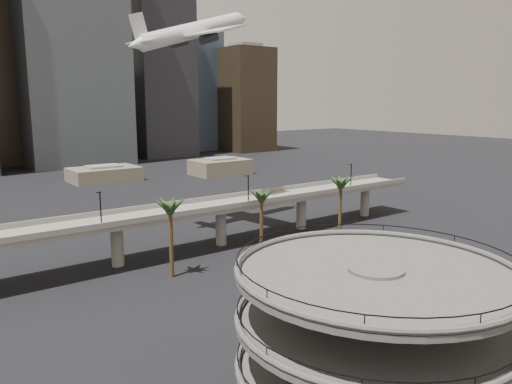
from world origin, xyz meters
TOP-DOWN VIEW (x-y plane):
  - ground at (0.00, 0.00)m, footprint 700.00×700.00m
  - parking_ramp at (-13.00, -4.00)m, footprint 22.20×22.20m
  - overpass at (0.00, 55.00)m, footprint 130.00×9.30m
  - palm_trees at (14.02, 44.65)m, footprint 42.40×10.40m
  - low_buildings at (6.89, 142.30)m, footprint 135.00×27.50m
  - skyline at (15.11, 217.08)m, footprint 269.00×86.00m
  - airborne_jet at (13.46, 68.95)m, footprint 32.77×29.19m
  - car_a at (2.51, 19.83)m, footprint 4.15×2.38m
  - car_b at (13.43, 18.13)m, footprint 5.38×2.99m
  - car_c at (36.56, 11.76)m, footprint 6.08×3.39m

SIDE VIEW (x-z plane):
  - ground at x=0.00m, z-range 0.00..0.00m
  - car_a at x=2.51m, z-range 0.00..1.33m
  - car_c at x=36.56m, z-range 0.00..1.67m
  - car_b at x=13.43m, z-range 0.00..1.68m
  - low_buildings at x=6.89m, z-range -0.54..6.26m
  - overpass at x=0.00m, z-range -0.01..14.69m
  - parking_ramp at x=-13.00m, z-range 1.16..18.51m
  - palm_trees at x=14.02m, z-range 4.43..18.43m
  - airborne_jet at x=13.46m, z-range 37.64..49.64m
  - skyline at x=15.11m, z-range -16.64..107.29m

